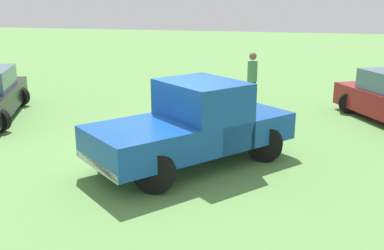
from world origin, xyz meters
name	(u,v)px	position (x,y,z in m)	size (l,w,h in m)	color
ground_plane	(165,161)	(0.00, 0.00, 0.00)	(80.00, 80.00, 0.00)	#5B8C47
pickup_truck	(196,122)	(-0.71, 0.01, 0.94)	(4.25, 4.62, 1.82)	black
person_bystander	(252,77)	(-1.25, -5.52, 1.04)	(0.45, 0.45, 1.82)	black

